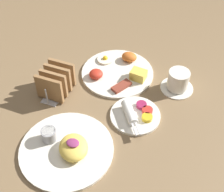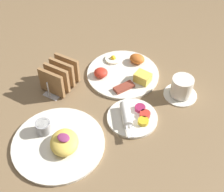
# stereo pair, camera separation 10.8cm
# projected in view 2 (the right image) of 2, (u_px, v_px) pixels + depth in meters

# --- Properties ---
(ground_plane) EXTENTS (3.00, 3.00, 0.00)m
(ground_plane) POSITION_uv_depth(u_px,v_px,m) (93.00, 101.00, 1.11)
(ground_plane) COLOR brown
(plate_breakfast) EXTENTS (0.28, 0.28, 0.05)m
(plate_breakfast) POSITION_uv_depth(u_px,v_px,m) (124.00, 72.00, 1.19)
(plate_breakfast) COLOR silver
(plate_breakfast) RESTS_ON ground_plane
(plate_condiments) EXTENTS (0.17, 0.18, 0.04)m
(plate_condiments) POSITION_uv_depth(u_px,v_px,m) (132.00, 117.00, 1.04)
(plate_condiments) COLOR silver
(plate_condiments) RESTS_ON ground_plane
(plate_foreground) EXTENTS (0.29, 0.29, 0.06)m
(plate_foreground) POSITION_uv_depth(u_px,v_px,m) (59.00, 142.00, 0.96)
(plate_foreground) COLOR silver
(plate_foreground) RESTS_ON ground_plane
(toast_rack) EXTENTS (0.10, 0.15, 0.10)m
(toast_rack) POSITION_uv_depth(u_px,v_px,m) (60.00, 76.00, 1.12)
(toast_rack) COLOR #B7B7BC
(toast_rack) RESTS_ON ground_plane
(coffee_cup) EXTENTS (0.12, 0.12, 0.08)m
(coffee_cup) POSITION_uv_depth(u_px,v_px,m) (182.00, 88.00, 1.10)
(coffee_cup) COLOR silver
(coffee_cup) RESTS_ON ground_plane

